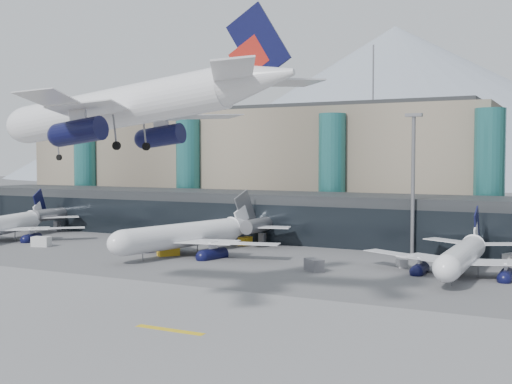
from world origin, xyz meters
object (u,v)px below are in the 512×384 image
Objects in this scene: jet_parked_mid at (198,227)px; veh_a at (41,242)px; lightmast_mid at (413,175)px; jet_parked_left at (11,219)px; veh_b at (245,241)px; veh_d at (510,258)px; jet_parked_right at (465,247)px; veh_c at (314,265)px; veh_g at (402,263)px; veh_h at (168,250)px; hero_jet at (147,92)px.

veh_a is (-31.92, -7.35, -3.78)m from jet_parked_mid.
veh_a is (-68.17, -22.80, -13.43)m from lightmast_mid.
jet_parked_left is 52.43m from veh_b.
veh_d is (49.92, 0.68, -0.05)m from veh_b.
veh_c is (-21.19, -8.73, -3.10)m from jet_parked_right.
veh_h is at bearing -111.36° from veh_g.
veh_h is (-40.52, -6.90, 0.35)m from veh_g.
jet_parked_left is at bearing -119.75° from veh_g.
jet_parked_mid is 11.49× the size of veh_c.
veh_b is at bearing 106.85° from hero_jet.
veh_a is at bearing -129.51° from jet_parked_left.
lightmast_mid is 62.73m from hero_jet.
jet_parked_left is 95.17m from jet_parked_right.
veh_c is 29.44m from veh_h.
veh_h is (29.35, 1.45, 0.05)m from veh_a.
veh_h reaches higher than veh_b.
hero_jet reaches higher than veh_a.
hero_jet is at bearing -59.59° from veh_c.
veh_g is 0.63× the size of veh_h.
veh_b is (-33.00, -2.68, -13.59)m from lightmast_mid.
veh_b is (-18.38, 57.47, -23.71)m from hero_jet.
lightmast_mid is at bearing 4.85° from veh_a.
jet_parked_left is at bearing -168.92° from lightmast_mid.
lightmast_mid is 40.57m from jet_parked_mid.
veh_d is (5.25, 13.65, -3.27)m from jet_parked_right.
jet_parked_left is 74.48m from veh_c.
jet_parked_mid is 54.99m from veh_d.
veh_c reaches higher than veh_g.
jet_parked_mid reaches higher than jet_parked_left.
jet_parked_right reaches higher than veh_g.
veh_g is at bearing -75.86° from jet_parked_mid.
hero_jet is at bearing -139.16° from jet_parked_left.
veh_a is at bearing 125.01° from veh_b.
jet_parked_mid reaches higher than veh_d.
veh_a is at bearing 131.98° from veh_d.
veh_a is at bearing -161.51° from lightmast_mid.
veh_h is at bearing -113.09° from jet_parked_left.
jet_parked_right is 9.73× the size of veh_c.
hero_jet is 55.60m from jet_parked_right.
veh_c is (23.47, -21.70, 0.12)m from veh_b.
jet_parked_right is (95.16, 0.71, -0.34)m from jet_parked_left.
jet_parked_left is 47.25m from jet_parked_mid.
jet_parked_mid is 11.17× the size of veh_a.
veh_a is 29.39m from veh_h.
jet_parked_right is (11.67, -15.65, -10.37)m from lightmast_mid.
lightmast_mid reaches higher than jet_parked_right.
veh_b is (50.49, 13.68, -3.56)m from jet_parked_left.
jet_parked_right is 9.46× the size of veh_a.
veh_g is (37.96, 0.99, -4.09)m from jet_parked_mid.
jet_parked_right is at bearing 60.90° from veh_c.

